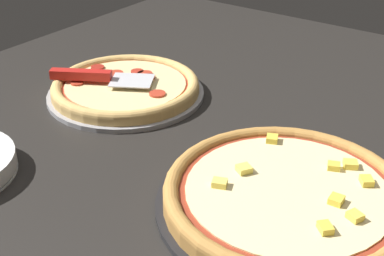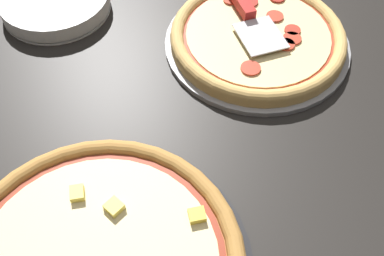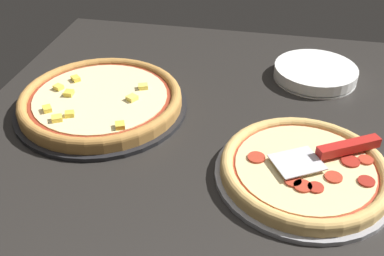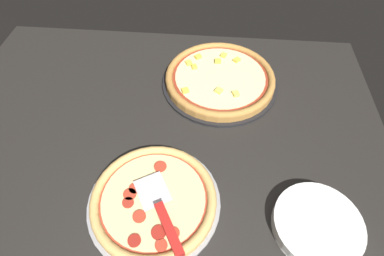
{
  "view_description": "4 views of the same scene",
  "coord_description": "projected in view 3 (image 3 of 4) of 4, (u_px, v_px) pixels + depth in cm",
  "views": [
    {
      "loc": [
        80.29,
        58.7,
        51.29
      ],
      "look_at": [
        10.32,
        8.29,
        3.0
      ],
      "focal_mm": 50.0,
      "sensor_mm": 36.0,
      "label": 1
    },
    {
      "loc": [
        2.46,
        48.8,
        58.07
      ],
      "look_at": [
        10.32,
        8.29,
        3.0
      ],
      "focal_mm": 42.0,
      "sensor_mm": 36.0,
      "label": 2
    },
    {
      "loc": [
        -65.82,
        -7.13,
        58.15
      ],
      "look_at": [
        10.32,
        8.29,
        3.0
      ],
      "focal_mm": 42.0,
      "sensor_mm": 36.0,
      "label": 3
    },
    {
      "loc": [
        15.23,
        -47.7,
        73.02
      ],
      "look_at": [
        10.32,
        8.29,
        3.0
      ],
      "focal_mm": 28.0,
      "sensor_mm": 36.0,
      "label": 4
    }
  ],
  "objects": [
    {
      "name": "plate_stack",
      "position": [
        315.0,
        73.0,
        1.18
      ],
      "size": [
        21.47,
        21.47,
        3.5
      ],
      "color": "white",
      "rests_on": "ground_plane"
    },
    {
      "name": "pizza_front",
      "position": [
        304.0,
        168.0,
        0.86
      ],
      "size": [
        32.2,
        32.2,
        2.78
      ],
      "color": "#DBAD60",
      "rests_on": "pizza_pan_front"
    },
    {
      "name": "pizza_pan_front",
      "position": [
        303.0,
        175.0,
        0.87
      ],
      "size": [
        34.26,
        34.26,
        1.0
      ],
      "primitive_type": "cylinder",
      "color": "#939399",
      "rests_on": "ground_plane"
    },
    {
      "name": "pizza_back",
      "position": [
        101.0,
        99.0,
        1.05
      ],
      "size": [
        38.08,
        38.08,
        3.59
      ],
      "color": "#B77F3D",
      "rests_on": "pizza_pan_back"
    },
    {
      "name": "pizza_pan_back",
      "position": [
        102.0,
        107.0,
        1.07
      ],
      "size": [
        40.51,
        40.51,
        1.0
      ],
      "primitive_type": "cylinder",
      "color": "black",
      "rests_on": "ground_plane"
    },
    {
      "name": "serving_spatula",
      "position": [
        338.0,
        150.0,
        0.87
      ],
      "size": [
        15.39,
        21.74,
        2.0
      ],
      "color": "silver",
      "rests_on": "pizza_front"
    },
    {
      "name": "ground_plane",
      "position": [
        223.0,
        182.0,
        0.88
      ],
      "size": [
        140.55,
        120.61,
        3.6
      ],
      "primitive_type": "cube",
      "color": "black"
    }
  ]
}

